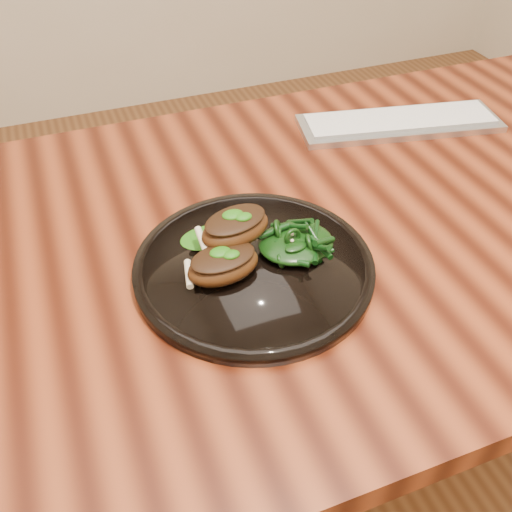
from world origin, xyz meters
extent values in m
plane|color=brown|center=(0.00, 0.00, 0.00)|extent=(4.00, 4.00, 0.00)
cube|color=#341006|center=(0.00, 0.00, 0.73)|extent=(1.60, 0.80, 0.04)
cylinder|color=#37160C|center=(0.74, 0.34, 0.35)|extent=(0.06, 0.06, 0.71)
cylinder|color=black|center=(-0.14, -0.08, 0.76)|extent=(0.32, 0.32, 0.02)
torus|color=black|center=(-0.14, -0.08, 0.76)|extent=(0.31, 0.31, 0.02)
cylinder|color=black|center=(-0.14, -0.08, 0.76)|extent=(0.21, 0.21, 0.00)
ellipsoid|color=#48250D|center=(-0.19, -0.09, 0.79)|extent=(0.10, 0.07, 0.04)
ellipsoid|color=black|center=(-0.19, -0.09, 0.80)|extent=(0.09, 0.07, 0.01)
cylinder|color=beige|center=(-0.23, -0.08, 0.78)|extent=(0.02, 0.05, 0.01)
ellipsoid|color=#114D08|center=(-0.19, -0.09, 0.81)|extent=(0.03, 0.02, 0.01)
ellipsoid|color=#48250D|center=(-0.15, -0.05, 0.80)|extent=(0.11, 0.09, 0.04)
ellipsoid|color=black|center=(-0.15, -0.05, 0.82)|extent=(0.10, 0.08, 0.01)
cylinder|color=beige|center=(-0.20, -0.04, 0.80)|extent=(0.01, 0.05, 0.01)
ellipsoid|color=#114D08|center=(-0.15, -0.05, 0.83)|extent=(0.03, 0.02, 0.01)
ellipsoid|color=#114D08|center=(-0.18, -0.01, 0.77)|extent=(0.08, 0.05, 0.01)
ellipsoid|color=black|center=(-0.08, -0.07, 0.78)|extent=(0.10, 0.09, 0.02)
cube|color=#B5B7BA|center=(0.25, 0.20, 0.76)|extent=(0.39, 0.18, 0.01)
cube|color=white|center=(0.25, 0.20, 0.77)|extent=(0.36, 0.15, 0.01)
camera|label=1|loc=(-0.34, -0.60, 1.27)|focal=40.00mm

